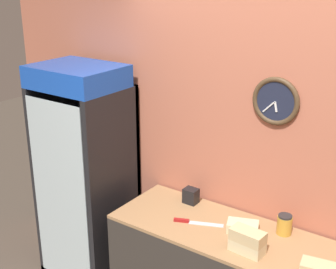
% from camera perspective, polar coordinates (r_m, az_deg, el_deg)
% --- Properties ---
extents(wall_back, '(5.20, 0.09, 2.70)m').
position_cam_1_polar(wall_back, '(3.43, 12.54, -2.67)').
color(wall_back, '#B7664C').
rests_on(wall_back, ground_plane).
extents(beverage_cooler, '(0.70, 0.63, 1.90)m').
position_cam_1_polar(beverage_cooler, '(4.11, -9.61, -3.46)').
color(beverage_cooler, black).
rests_on(beverage_cooler, ground_plane).
extents(sandwich_stack_bottom, '(0.23, 0.13, 0.08)m').
position_cam_1_polar(sandwich_stack_bottom, '(3.18, 9.61, -13.32)').
color(sandwich_stack_bottom, beige).
rests_on(sandwich_stack_bottom, prep_counter).
extents(sandwich_stack_middle, '(0.23, 0.13, 0.08)m').
position_cam_1_polar(sandwich_stack_middle, '(3.14, 9.70, -12.10)').
color(sandwich_stack_middle, tan).
rests_on(sandwich_stack_middle, sandwich_stack_bottom).
extents(sandwich_flat_left, '(0.25, 0.20, 0.07)m').
position_cam_1_polar(sandwich_flat_left, '(3.39, 9.09, -11.05)').
color(sandwich_flat_left, beige).
rests_on(sandwich_flat_left, prep_counter).
extents(sandwich_flat_right, '(0.23, 0.16, 0.08)m').
position_cam_1_polar(sandwich_flat_right, '(3.08, 17.88, -15.38)').
color(sandwich_flat_right, tan).
rests_on(sandwich_flat_right, prep_counter).
extents(chefs_knife, '(0.35, 0.18, 0.02)m').
position_cam_1_polar(chefs_knife, '(3.47, 2.88, -10.59)').
color(chefs_knife, silver).
rests_on(chefs_knife, prep_counter).
extents(condiment_jar, '(0.10, 0.10, 0.14)m').
position_cam_1_polar(condiment_jar, '(3.41, 14.01, -10.61)').
color(condiment_jar, gold).
rests_on(condiment_jar, prep_counter).
extents(napkin_dispenser, '(0.11, 0.09, 0.12)m').
position_cam_1_polar(napkin_dispenser, '(3.71, 2.81, -7.48)').
color(napkin_dispenser, black).
rests_on(napkin_dispenser, prep_counter).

